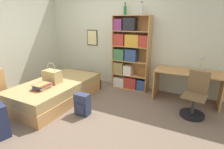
{
  "coord_description": "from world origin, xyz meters",
  "views": [
    {
      "loc": [
        2.12,
        -2.73,
        1.79
      ],
      "look_at": [
        0.62,
        0.21,
        0.75
      ],
      "focal_mm": 28.0,
      "sensor_mm": 36.0,
      "label": 1
    }
  ],
  "objects_px": {
    "bottle_green": "(125,10)",
    "desk_lamp": "(203,60)",
    "bed": "(57,91)",
    "book_stack_on_bed": "(42,86)",
    "backpack": "(82,104)",
    "desk": "(187,80)",
    "bottle_brown": "(142,10)",
    "handbag": "(52,76)",
    "desk_chair": "(194,102)",
    "bookcase": "(129,55)"
  },
  "relations": [
    {
      "from": "bottle_green",
      "to": "backpack",
      "type": "xyz_separation_m",
      "value": [
        -0.12,
        -1.76,
        -1.8
      ]
    },
    {
      "from": "bookcase",
      "to": "backpack",
      "type": "xyz_separation_m",
      "value": [
        -0.26,
        -1.71,
        -0.69
      ]
    },
    {
      "from": "bookcase",
      "to": "desk_chair",
      "type": "xyz_separation_m",
      "value": [
        1.68,
        -0.76,
        -0.63
      ]
    },
    {
      "from": "desk_lamp",
      "to": "backpack",
      "type": "height_order",
      "value": "desk_lamp"
    },
    {
      "from": "desk",
      "to": "bed",
      "type": "bearing_deg",
      "value": -154.23
    },
    {
      "from": "handbag",
      "to": "bookcase",
      "type": "height_order",
      "value": "bookcase"
    },
    {
      "from": "bottle_brown",
      "to": "desk_chair",
      "type": "bearing_deg",
      "value": -29.33
    },
    {
      "from": "handbag",
      "to": "bookcase",
      "type": "distance_m",
      "value": 1.96
    },
    {
      "from": "book_stack_on_bed",
      "to": "desk_chair",
      "type": "bearing_deg",
      "value": 21.75
    },
    {
      "from": "handbag",
      "to": "desk",
      "type": "distance_m",
      "value": 3.0
    },
    {
      "from": "bed",
      "to": "book_stack_on_bed",
      "type": "distance_m",
      "value": 0.53
    },
    {
      "from": "desk",
      "to": "desk_chair",
      "type": "bearing_deg",
      "value": -71.66
    },
    {
      "from": "bottle_green",
      "to": "desk_chair",
      "type": "height_order",
      "value": "bottle_green"
    },
    {
      "from": "bottle_brown",
      "to": "backpack",
      "type": "xyz_separation_m",
      "value": [
        -0.54,
        -1.74,
        -1.8
      ]
    },
    {
      "from": "desk",
      "to": "bottle_brown",
      "type": "bearing_deg",
      "value": 171.78
    },
    {
      "from": "bottle_green",
      "to": "desk_lamp",
      "type": "distance_m",
      "value": 2.13
    },
    {
      "from": "book_stack_on_bed",
      "to": "desk_lamp",
      "type": "xyz_separation_m",
      "value": [
        2.85,
        1.79,
        0.48
      ]
    },
    {
      "from": "bookcase",
      "to": "desk_lamp",
      "type": "xyz_separation_m",
      "value": [
        1.72,
        -0.09,
        0.08
      ]
    },
    {
      "from": "backpack",
      "to": "handbag",
      "type": "bearing_deg",
      "value": 168.46
    },
    {
      "from": "desk_chair",
      "to": "backpack",
      "type": "bearing_deg",
      "value": -153.79
    },
    {
      "from": "bed",
      "to": "handbag",
      "type": "xyz_separation_m",
      "value": [
        -0.01,
        -0.09,
        0.37
      ]
    },
    {
      "from": "bed",
      "to": "desk",
      "type": "xyz_separation_m",
      "value": [
        2.65,
        1.28,
        0.29
      ]
    },
    {
      "from": "bottle_green",
      "to": "desk_lamp",
      "type": "height_order",
      "value": "bottle_green"
    },
    {
      "from": "bookcase",
      "to": "desk",
      "type": "xyz_separation_m",
      "value": [
        1.47,
        -0.15,
        -0.39
      ]
    },
    {
      "from": "bookcase",
      "to": "desk_lamp",
      "type": "bearing_deg",
      "value": -2.98
    },
    {
      "from": "desk_chair",
      "to": "desk",
      "type": "bearing_deg",
      "value": 108.34
    },
    {
      "from": "backpack",
      "to": "desk",
      "type": "bearing_deg",
      "value": 42.04
    },
    {
      "from": "bottle_brown",
      "to": "desk",
      "type": "bearing_deg",
      "value": -8.22
    },
    {
      "from": "book_stack_on_bed",
      "to": "bottle_green",
      "type": "distance_m",
      "value": 2.63
    },
    {
      "from": "bed",
      "to": "backpack",
      "type": "xyz_separation_m",
      "value": [
        0.92,
        -0.28,
        -0.01
      ]
    },
    {
      "from": "bookcase",
      "to": "bed",
      "type": "bearing_deg",
      "value": -129.45
    },
    {
      "from": "book_stack_on_bed",
      "to": "bookcase",
      "type": "relative_size",
      "value": 0.2
    },
    {
      "from": "handbag",
      "to": "desk_lamp",
      "type": "relative_size",
      "value": 1.1
    },
    {
      "from": "desk",
      "to": "backpack",
      "type": "height_order",
      "value": "desk"
    },
    {
      "from": "bed",
      "to": "bookcase",
      "type": "bearing_deg",
      "value": 50.55
    },
    {
      "from": "handbag",
      "to": "backpack",
      "type": "xyz_separation_m",
      "value": [
        0.93,
        -0.19,
        -0.38
      ]
    },
    {
      "from": "bottle_brown",
      "to": "book_stack_on_bed",
      "type": "bearing_deg",
      "value": -126.53
    },
    {
      "from": "desk_lamp",
      "to": "handbag",
      "type": "bearing_deg",
      "value": -153.78
    },
    {
      "from": "bottle_brown",
      "to": "bed",
      "type": "bearing_deg",
      "value": -135.17
    },
    {
      "from": "desk_lamp",
      "to": "bookcase",
      "type": "bearing_deg",
      "value": 177.02
    },
    {
      "from": "handbag",
      "to": "bookcase",
      "type": "bearing_deg",
      "value": 52.02
    },
    {
      "from": "bookcase",
      "to": "bottle_green",
      "type": "relative_size",
      "value": 6.42
    },
    {
      "from": "desk",
      "to": "backpack",
      "type": "relative_size",
      "value": 3.26
    },
    {
      "from": "book_stack_on_bed",
      "to": "handbag",
      "type": "bearing_deg",
      "value": 100.83
    },
    {
      "from": "bottle_brown",
      "to": "desk",
      "type": "distance_m",
      "value": 1.92
    },
    {
      "from": "handbag",
      "to": "desk_chair",
      "type": "xyz_separation_m",
      "value": [
        2.87,
        0.76,
        -0.32
      ]
    },
    {
      "from": "bottle_green",
      "to": "backpack",
      "type": "distance_m",
      "value": 2.52
    },
    {
      "from": "book_stack_on_bed",
      "to": "bottle_green",
      "type": "relative_size",
      "value": 1.28
    },
    {
      "from": "bed",
      "to": "bottle_green",
      "type": "height_order",
      "value": "bottle_green"
    },
    {
      "from": "bed",
      "to": "bottle_green",
      "type": "bearing_deg",
      "value": 55.03
    }
  ]
}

